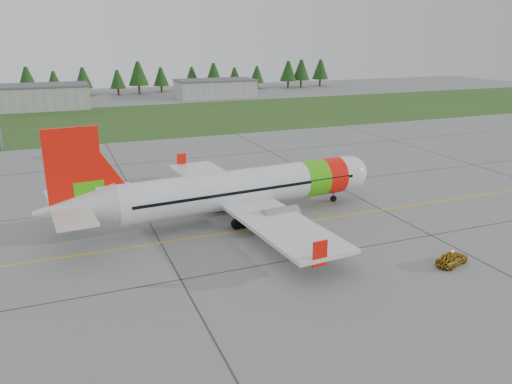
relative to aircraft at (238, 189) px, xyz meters
name	(u,v)px	position (x,y,z in m)	size (l,w,h in m)	color
ground	(343,251)	(5.85, -11.73, -3.19)	(320.00, 320.00, 0.00)	gray
aircraft	(238,189)	(0.00, 0.00, 0.00)	(36.50, 33.73, 11.05)	silver
follow_me_car	(453,246)	(12.93, -17.66, -1.49)	(1.36, 1.15, 3.39)	#F0AB0D
service_van	(72,143)	(-15.13, 35.38, -0.75)	(1.70, 1.61, 4.87)	white
grass_strip	(160,118)	(5.85, 70.27, -3.17)	(320.00, 50.00, 0.03)	#30561E
taxi_guideline	(303,222)	(5.85, -3.73, -3.18)	(120.00, 0.25, 0.02)	gold
hangar_west	(24,98)	(-24.15, 98.27, -0.19)	(32.00, 14.00, 6.00)	#A8A8A3
hangar_east	(215,89)	(30.85, 106.27, -0.59)	(24.00, 12.00, 5.20)	#A8A8A3
treeline	(125,79)	(5.85, 126.27, 1.81)	(160.00, 8.00, 10.00)	#1C3F14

